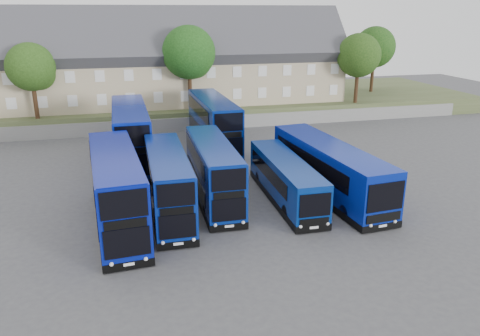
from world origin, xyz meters
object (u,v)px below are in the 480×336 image
object	(u,v)px
dd_front_left	(117,191)
tree_mid	(190,54)
tree_east	(359,57)
tree_west	(33,69)
tree_far	(375,49)
coach_east_a	(286,181)
dd_front_mid	(168,185)

from	to	relation	value
dd_front_left	tree_mid	size ratio (longest dim) A/B	1.27
dd_front_left	tree_east	size ratio (longest dim) A/B	1.42
tree_west	tree_mid	bearing A→B (deg)	1.79
dd_front_left	tree_far	world-z (taller)	tree_far
coach_east_a	tree_east	bearing A→B (deg)	54.02
tree_east	dd_front_left	bearing A→B (deg)	-139.69
coach_east_a	tree_far	bearing A→B (deg)	53.12
dd_front_mid	coach_east_a	distance (m)	8.09
dd_front_mid	dd_front_left	bearing A→B (deg)	-161.88
dd_front_left	coach_east_a	xyz separation A→B (m)	(11.23, 1.32, -0.80)
dd_front_mid	coach_east_a	bearing A→B (deg)	2.83
dd_front_mid	tree_east	distance (m)	34.42
tree_mid	tree_east	world-z (taller)	tree_mid
dd_front_mid	tree_far	xyz separation A→B (m)	(31.08, 29.96, 5.73)
dd_front_mid	tree_far	size ratio (longest dim) A/B	1.19
coach_east_a	tree_mid	distance (m)	24.26
dd_front_left	coach_east_a	world-z (taller)	dd_front_left
dd_front_left	coach_east_a	distance (m)	11.33
dd_front_left	tree_far	distance (m)	46.49
coach_east_a	tree_far	size ratio (longest dim) A/B	1.25
tree_far	dd_front_left	bearing A→B (deg)	-137.88
tree_west	dd_front_mid	bearing A→B (deg)	-64.56
tree_far	tree_east	bearing A→B (deg)	-130.60
tree_west	tree_mid	world-z (taller)	tree_mid
tree_mid	dd_front_mid	bearing A→B (deg)	-102.22
coach_east_a	tree_mid	xyz separation A→B (m)	(-2.99, 23.14, 6.63)
tree_mid	tree_east	xyz separation A→B (m)	(20.00, -0.50, -0.68)
dd_front_mid	tree_far	bearing A→B (deg)	44.54
tree_mid	tree_far	xyz separation A→B (m)	(26.00, 6.50, -0.34)
tree_far	dd_front_mid	bearing A→B (deg)	-136.05
tree_west	dd_front_left	bearing A→B (deg)	-72.06
coach_east_a	tree_mid	bearing A→B (deg)	98.29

